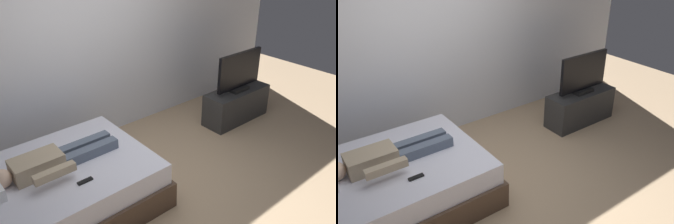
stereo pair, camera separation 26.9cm
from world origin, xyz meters
TOP-DOWN VIEW (x-y plane):
  - ground_plane at (0.00, 0.00)m, footprint 10.00×10.00m
  - back_wall at (0.40, 1.72)m, footprint 6.40×0.10m
  - bed at (-1.09, 0.55)m, footprint 2.05×1.45m
  - person at (-1.06, 0.59)m, footprint 1.26×0.46m
  - remote at (-0.91, 0.18)m, footprint 0.15×0.04m
  - tv_stand at (1.94, 0.71)m, footprint 1.10×0.40m
  - tv at (1.94, 0.71)m, footprint 0.88×0.20m

SIDE VIEW (x-z plane):
  - ground_plane at x=0.00m, z-range 0.00..0.00m
  - tv_stand at x=1.94m, z-range 0.00..0.50m
  - bed at x=-1.09m, z-range -0.01..0.53m
  - remote at x=-0.91m, z-range 0.54..0.56m
  - person at x=-1.06m, z-range 0.53..0.71m
  - tv at x=1.94m, z-range 0.49..1.08m
  - back_wall at x=0.40m, z-range 0.00..2.80m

